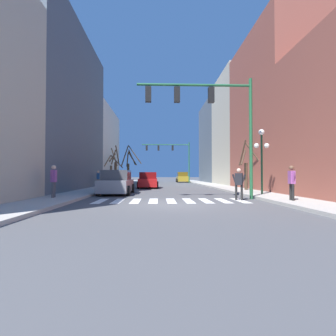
{
  "coord_description": "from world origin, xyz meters",
  "views": [
    {
      "loc": [
        -0.66,
        -11.82,
        1.35
      ],
      "look_at": [
        0.5,
        18.7,
        2.11
      ],
      "focal_mm": 28.0,
      "sensor_mm": 36.0,
      "label": 1
    }
  ],
  "objects_px": {
    "traffic_signal_near": "(210,109)",
    "street_lamp_right_corner": "(262,148)",
    "car_driving_toward_lane": "(148,181)",
    "pedestrian_crossing_street": "(239,181)",
    "street_tree_right_mid": "(112,170)",
    "car_driving_away_lane": "(182,178)",
    "pedestrian_on_left_sidewalk": "(54,178)",
    "street_tree_right_far": "(129,165)",
    "street_tree_left_near": "(246,168)",
    "street_tree_right_near": "(115,168)",
    "pedestrian_on_right_sidewalk": "(292,180)",
    "traffic_signal_far": "(172,152)",
    "pedestrian_waiting_at_curb": "(98,177)",
    "car_parked_right_mid": "(117,183)"
  },
  "relations": [
    {
      "from": "traffic_signal_near",
      "to": "street_lamp_right_corner",
      "type": "bearing_deg",
      "value": 25.2
    },
    {
      "from": "car_driving_toward_lane",
      "to": "pedestrian_crossing_street",
      "type": "xyz_separation_m",
      "value": [
        5.24,
        -12.56,
        0.26
      ]
    },
    {
      "from": "street_tree_right_mid",
      "to": "car_driving_away_lane",
      "type": "bearing_deg",
      "value": 54.09
    },
    {
      "from": "pedestrian_on_left_sidewalk",
      "to": "street_tree_right_far",
      "type": "bearing_deg",
      "value": -6.2
    },
    {
      "from": "car_driving_away_lane",
      "to": "street_tree_right_mid",
      "type": "xyz_separation_m",
      "value": [
        -9.8,
        -13.54,
        1.11
      ]
    },
    {
      "from": "street_tree_left_near",
      "to": "street_tree_right_near",
      "type": "bearing_deg",
      "value": 132.14
    },
    {
      "from": "street_lamp_right_corner",
      "to": "car_driving_toward_lane",
      "type": "height_order",
      "value": "street_lamp_right_corner"
    },
    {
      "from": "pedestrian_on_right_sidewalk",
      "to": "street_tree_right_far",
      "type": "height_order",
      "value": "street_tree_right_far"
    },
    {
      "from": "street_lamp_right_corner",
      "to": "car_driving_away_lane",
      "type": "xyz_separation_m",
      "value": [
        -2.18,
        29.41,
        -2.17
      ]
    },
    {
      "from": "street_tree_right_near",
      "to": "street_tree_right_far",
      "type": "bearing_deg",
      "value": 84.3
    },
    {
      "from": "traffic_signal_far",
      "to": "pedestrian_on_left_sidewalk",
      "type": "height_order",
      "value": "traffic_signal_far"
    },
    {
      "from": "traffic_signal_far",
      "to": "pedestrian_crossing_street",
      "type": "relative_size",
      "value": 4.68
    },
    {
      "from": "pedestrian_waiting_at_curb",
      "to": "street_tree_right_near",
      "type": "distance_m",
      "value": 8.69
    },
    {
      "from": "pedestrian_on_left_sidewalk",
      "to": "traffic_signal_near",
      "type": "bearing_deg",
      "value": -92.81
    },
    {
      "from": "street_tree_right_mid",
      "to": "street_tree_left_near",
      "type": "bearing_deg",
      "value": -42.61
    },
    {
      "from": "traffic_signal_far",
      "to": "street_tree_right_near",
      "type": "bearing_deg",
      "value": -130.78
    },
    {
      "from": "car_driving_away_lane",
      "to": "pedestrian_waiting_at_curb",
      "type": "distance_m",
      "value": 22.23
    },
    {
      "from": "car_parked_right_mid",
      "to": "pedestrian_on_left_sidewalk",
      "type": "xyz_separation_m",
      "value": [
        -2.61,
        -4.31,
        0.38
      ]
    },
    {
      "from": "pedestrian_crossing_street",
      "to": "street_tree_right_far",
      "type": "bearing_deg",
      "value": 135.42
    },
    {
      "from": "traffic_signal_far",
      "to": "pedestrian_waiting_at_curb",
      "type": "xyz_separation_m",
      "value": [
        -8.04,
        -17.68,
        -3.93
      ]
    },
    {
      "from": "street_tree_right_near",
      "to": "traffic_signal_near",
      "type": "bearing_deg",
      "value": -67.02
    },
    {
      "from": "car_driving_toward_lane",
      "to": "pedestrian_waiting_at_curb",
      "type": "bearing_deg",
      "value": -81.34
    },
    {
      "from": "car_parked_right_mid",
      "to": "street_tree_right_far",
      "type": "height_order",
      "value": "street_tree_right_far"
    },
    {
      "from": "traffic_signal_far",
      "to": "pedestrian_waiting_at_curb",
      "type": "bearing_deg",
      "value": -114.46
    },
    {
      "from": "traffic_signal_near",
      "to": "pedestrian_on_left_sidewalk",
      "type": "relative_size",
      "value": 3.93
    },
    {
      "from": "traffic_signal_far",
      "to": "car_parked_right_mid",
      "type": "relative_size",
      "value": 1.66
    },
    {
      "from": "pedestrian_crossing_street",
      "to": "car_driving_away_lane",
      "type": "bearing_deg",
      "value": 118.32
    },
    {
      "from": "car_driving_toward_lane",
      "to": "pedestrian_crossing_street",
      "type": "bearing_deg",
      "value": 22.66
    },
    {
      "from": "pedestrian_crossing_street",
      "to": "pedestrian_on_right_sidewalk",
      "type": "xyz_separation_m",
      "value": [
        1.98,
        -1.64,
        0.11
      ]
    },
    {
      "from": "street_lamp_right_corner",
      "to": "pedestrian_crossing_street",
      "type": "relative_size",
      "value": 2.38
    },
    {
      "from": "pedestrian_on_left_sidewalk",
      "to": "street_tree_right_near",
      "type": "xyz_separation_m",
      "value": [
        -0.09,
        20.12,
        1.09
      ]
    },
    {
      "from": "traffic_signal_far",
      "to": "car_driving_away_lane",
      "type": "bearing_deg",
      "value": 47.87
    },
    {
      "from": "traffic_signal_far",
      "to": "street_tree_right_mid",
      "type": "relative_size",
      "value": 1.78
    },
    {
      "from": "traffic_signal_far",
      "to": "street_lamp_right_corner",
      "type": "height_order",
      "value": "traffic_signal_far"
    },
    {
      "from": "street_lamp_right_corner",
      "to": "car_driving_toward_lane",
      "type": "bearing_deg",
      "value": 125.65
    },
    {
      "from": "traffic_signal_far",
      "to": "pedestrian_crossing_street",
      "type": "height_order",
      "value": "traffic_signal_far"
    },
    {
      "from": "pedestrian_on_right_sidewalk",
      "to": "pedestrian_on_left_sidewalk",
      "type": "bearing_deg",
      "value": 86.75
    },
    {
      "from": "car_driving_away_lane",
      "to": "pedestrian_crossing_street",
      "type": "xyz_separation_m",
      "value": [
        0.04,
        -31.67,
        0.17
      ]
    },
    {
      "from": "car_driving_toward_lane",
      "to": "pedestrian_crossing_street",
      "type": "distance_m",
      "value": 13.61
    },
    {
      "from": "traffic_signal_near",
      "to": "street_tree_right_mid",
      "type": "height_order",
      "value": "traffic_signal_near"
    },
    {
      "from": "pedestrian_on_right_sidewalk",
      "to": "street_tree_right_mid",
      "type": "distance_m",
      "value": 23.06
    },
    {
      "from": "pedestrian_crossing_street",
      "to": "pedestrian_on_right_sidewalk",
      "type": "height_order",
      "value": "pedestrian_on_right_sidewalk"
    },
    {
      "from": "car_driving_away_lane",
      "to": "car_driving_toward_lane",
      "type": "height_order",
      "value": "car_driving_away_lane"
    },
    {
      "from": "traffic_signal_far",
      "to": "street_tree_left_near",
      "type": "xyz_separation_m",
      "value": [
        4.67,
        -22.88,
        -3.17
      ]
    },
    {
      "from": "street_lamp_right_corner",
      "to": "pedestrian_on_right_sidewalk",
      "type": "distance_m",
      "value": 4.34
    },
    {
      "from": "pedestrian_on_right_sidewalk",
      "to": "car_driving_away_lane",
      "type": "bearing_deg",
      "value": 9.72
    },
    {
      "from": "pedestrian_on_right_sidewalk",
      "to": "traffic_signal_far",
      "type": "bearing_deg",
      "value": 13.54
    },
    {
      "from": "pedestrian_waiting_at_curb",
      "to": "pedestrian_on_right_sidewalk",
      "type": "relative_size",
      "value": 0.97
    },
    {
      "from": "traffic_signal_near",
      "to": "pedestrian_on_right_sidewalk",
      "type": "xyz_separation_m",
      "value": [
        3.39,
        -2.23,
        -3.83
      ]
    },
    {
      "from": "car_driving_away_lane",
      "to": "street_tree_left_near",
      "type": "distance_m",
      "value": 25.21
    }
  ]
}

